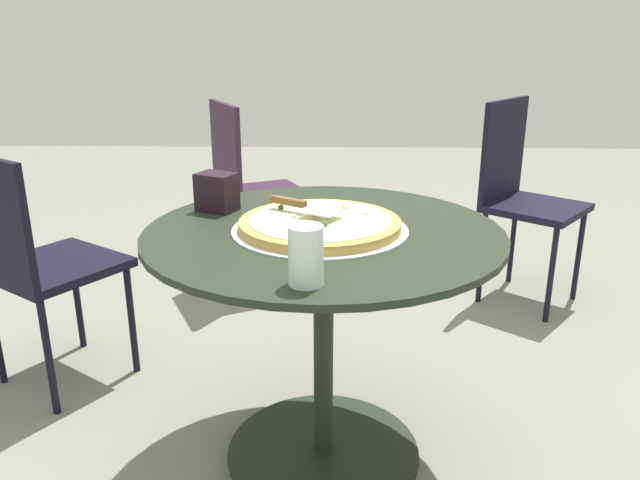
% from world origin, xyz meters
% --- Properties ---
extents(ground_plane, '(10.00, 10.00, 0.00)m').
position_xyz_m(ground_plane, '(0.00, 0.00, 0.00)').
color(ground_plane, gray).
extents(patio_table, '(0.93, 0.93, 0.69)m').
position_xyz_m(patio_table, '(0.00, 0.00, 0.49)').
color(patio_table, black).
rests_on(patio_table, ground).
extents(pizza_on_tray, '(0.45, 0.45, 0.05)m').
position_xyz_m(pizza_on_tray, '(-0.01, -0.01, 0.71)').
color(pizza_on_tray, silver).
rests_on(pizza_on_tray, patio_table).
extents(pizza_server, '(0.20, 0.16, 0.02)m').
position_xyz_m(pizza_server, '(-0.05, 0.03, 0.75)').
color(pizza_server, silver).
rests_on(pizza_server, pizza_on_tray).
extents(drinking_cup, '(0.07, 0.07, 0.12)m').
position_xyz_m(drinking_cup, '(-0.03, -0.36, 0.75)').
color(drinking_cup, white).
rests_on(drinking_cup, patio_table).
extents(napkin_dispenser, '(0.13, 0.12, 0.11)m').
position_xyz_m(napkin_dispenser, '(-0.31, 0.17, 0.75)').
color(napkin_dispenser, black).
rests_on(napkin_dispenser, patio_table).
extents(patio_chair_near, '(0.53, 0.53, 0.83)m').
position_xyz_m(patio_chair_near, '(-0.95, 0.35, 0.48)').
color(patio_chair_near, black).
rests_on(patio_chair_near, ground).
extents(patio_chair_far, '(0.53, 0.53, 0.90)m').
position_xyz_m(patio_chair_far, '(0.85, 1.16, 0.52)').
color(patio_chair_far, black).
rests_on(patio_chair_far, ground).
extents(patio_chair_corner, '(0.51, 0.51, 0.88)m').
position_xyz_m(patio_chair_corner, '(-0.37, 1.27, 0.51)').
color(patio_chair_corner, '#321B34').
rests_on(patio_chair_corner, ground).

